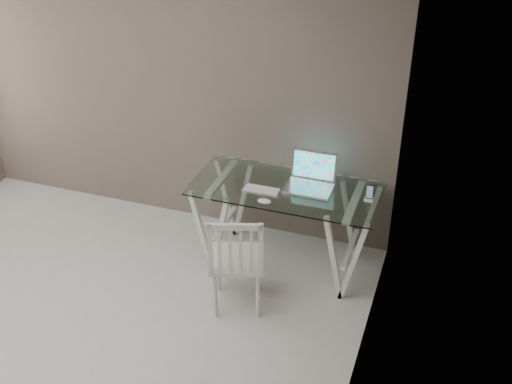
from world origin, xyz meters
TOP-DOWN VIEW (x-y plane):
  - desk at (1.20, 1.78)m, footprint 1.50×0.70m
  - chair at (1.02, 1.11)m, footprint 0.50×0.50m
  - laptop at (1.37, 1.89)m, footprint 0.37×0.31m
  - keyboard at (1.02, 1.69)m, footprint 0.30×0.13m
  - mouse at (1.11, 1.51)m, footprint 0.11×0.06m
  - phone_dock at (1.85, 1.82)m, footprint 0.07×0.07m

SIDE VIEW (x-z plane):
  - desk at x=1.20m, z-range 0.01..0.76m
  - chair at x=1.02m, z-range 0.04..0.91m
  - keyboard at x=1.02m, z-range 0.75..0.75m
  - mouse at x=1.11m, z-range 0.75..0.78m
  - phone_dock at x=1.85m, z-range 0.72..0.84m
  - laptop at x=1.37m, z-range 0.68..0.94m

